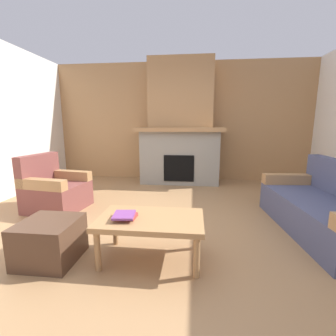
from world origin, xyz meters
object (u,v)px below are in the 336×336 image
at_px(fireplace, 180,131).
at_px(armchair, 55,190).
at_px(coffee_table, 151,223).
at_px(couch, 327,210).
at_px(ottoman, 50,241).

xyz_separation_m(fireplace, armchair, (-1.82, -1.98, -0.87)).
relative_size(fireplace, coffee_table, 2.70).
xyz_separation_m(fireplace, coffee_table, (-0.09, -3.19, -0.79)).
bearing_deg(couch, armchair, 173.71).
xyz_separation_m(couch, ottoman, (-2.98, -0.92, -0.09)).
relative_size(armchair, ottoman, 1.64).
distance_m(fireplace, ottoman, 3.61).
bearing_deg(ottoman, armchair, 119.87).
relative_size(fireplace, ottoman, 5.19).
bearing_deg(ottoman, coffee_table, 7.30).
bearing_deg(armchair, fireplace, 47.46).
bearing_deg(fireplace, coffee_table, -91.63).
xyz_separation_m(couch, armchair, (-3.75, 0.41, 0.01)).
height_order(couch, ottoman, couch).
height_order(armchair, ottoman, armchair).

